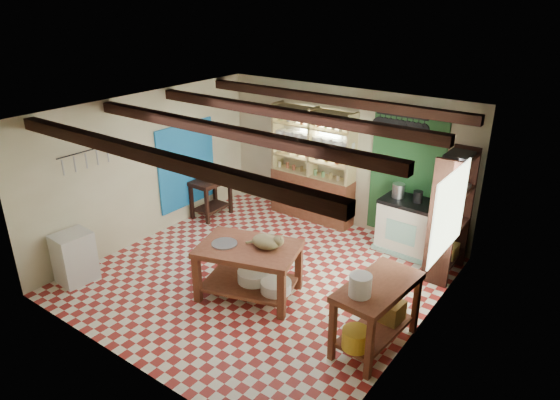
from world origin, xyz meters
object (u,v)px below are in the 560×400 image
Objects in this scene: work_table at (249,271)px; white_cabinet at (74,257)px; stove at (409,226)px; prep_table at (211,198)px; right_counter at (376,315)px; cat at (266,242)px.

work_table and white_cabinet have the same top height.
work_table is 1.77× the size of white_cabinet.
stove is 5.41m from white_cabinet.
prep_table is 2.99m from white_cabinet.
right_counter is (4.40, 1.32, 0.05)m from white_cabinet.
stove is 2.26× the size of cat.
work_table is 1.47× the size of stove.
white_cabinet is at bearing -131.59° from stove.
right_counter is at bearing -29.51° from cat.
prep_table is at bearing 121.28° from cat.
right_counter reaches higher than prep_table.
work_table is at bearing -35.03° from prep_table.
prep_table is 1.82× the size of cat.
white_cabinet is (-2.40, -1.27, -0.00)m from work_table.
right_counter is at bearing -20.06° from prep_table.
stove is at bearing 14.77° from prep_table.
stove is 3.83m from prep_table.
work_table is 0.56m from cat.
work_table is 2.94m from prep_table.
work_table is at bearing -178.69° from cat.
right_counter reaches higher than work_table.
work_table is 1.13× the size of right_counter.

